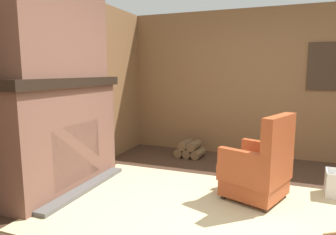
{
  "coord_description": "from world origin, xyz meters",
  "views": [
    {
      "loc": [
        0.25,
        -2.92,
        1.46
      ],
      "look_at": [
        -1.03,
        0.45,
        0.9
      ],
      "focal_mm": 32.0,
      "sensor_mm": 36.0,
      "label": 1
    }
  ],
  "objects_px": {
    "firewood_stack": "(190,149)",
    "storage_case": "(69,71)",
    "oil_lamp_vase": "(44,70)",
    "armchair": "(259,169)"
  },
  "relations": [
    {
      "from": "armchair",
      "to": "oil_lamp_vase",
      "type": "bearing_deg",
      "value": 39.23
    },
    {
      "from": "firewood_stack",
      "to": "storage_case",
      "type": "relative_size",
      "value": 1.88
    },
    {
      "from": "armchair",
      "to": "storage_case",
      "type": "height_order",
      "value": "storage_case"
    },
    {
      "from": "armchair",
      "to": "oil_lamp_vase",
      "type": "distance_m",
      "value": 2.65
    },
    {
      "from": "firewood_stack",
      "to": "oil_lamp_vase",
      "type": "bearing_deg",
      "value": -116.12
    },
    {
      "from": "armchair",
      "to": "firewood_stack",
      "type": "relative_size",
      "value": 2.03
    },
    {
      "from": "oil_lamp_vase",
      "to": "storage_case",
      "type": "distance_m",
      "value": 0.43
    },
    {
      "from": "oil_lamp_vase",
      "to": "storage_case",
      "type": "xyz_separation_m",
      "value": [
        0.0,
        0.43,
        -0.02
      ]
    },
    {
      "from": "armchair",
      "to": "storage_case",
      "type": "bearing_deg",
      "value": 29.11
    },
    {
      "from": "oil_lamp_vase",
      "to": "storage_case",
      "type": "relative_size",
      "value": 1.0
    }
  ]
}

